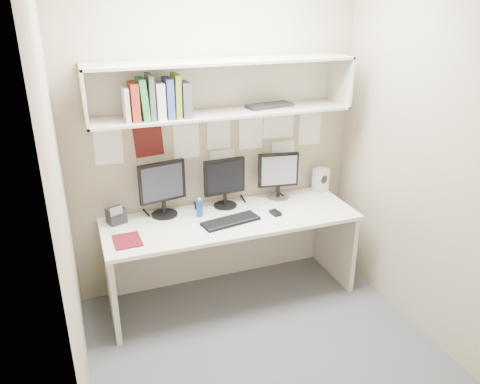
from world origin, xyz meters
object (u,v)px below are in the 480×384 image
object	(u,v)px
monitor_left	(163,187)
speaker	(321,180)
monitor_center	(225,180)
desk_phone	(116,215)
keyboard	(231,221)
monitor_right	(278,174)
maroon_notebook	(127,241)
desk	(231,257)

from	to	relation	value
monitor_left	speaker	bearing A→B (deg)	-10.36
monitor_center	desk_phone	size ratio (longest dim) A/B	2.55
monitor_center	desk_phone	distance (m)	0.90
monitor_left	desk_phone	world-z (taller)	monitor_left
keyboard	desk_phone	world-z (taller)	desk_phone
monitor_right	desk_phone	xyz separation A→B (m)	(-1.36, -0.02, -0.16)
keyboard	maroon_notebook	world-z (taller)	keyboard
monitor_right	speaker	distance (m)	0.44
monitor_left	maroon_notebook	distance (m)	0.54
speaker	keyboard	bearing A→B (deg)	-179.52
desk	monitor_left	xyz separation A→B (m)	(-0.49, 0.22, 0.61)
desk	desk_phone	xyz separation A→B (m)	(-0.86, 0.20, 0.43)
keyboard	maroon_notebook	size ratio (longest dim) A/B	1.96
monitor_center	desk	bearing A→B (deg)	-100.34
monitor_left	monitor_center	size ratio (longest dim) A/B	1.08
monitor_center	speaker	size ratio (longest dim) A/B	1.89
desk	desk_phone	bearing A→B (deg)	166.73
desk	keyboard	xyz separation A→B (m)	(-0.03, -0.10, 0.37)
desk	speaker	distance (m)	1.07
maroon_notebook	desk_phone	bearing A→B (deg)	94.06
keyboard	desk_phone	size ratio (longest dim) A/B	2.83
desk	monitor_right	world-z (taller)	monitor_right
desk	keyboard	bearing A→B (deg)	-109.94
monitor_right	speaker	xyz separation A→B (m)	(0.42, 0.01, -0.12)
maroon_notebook	desk	bearing A→B (deg)	7.31
desk	monitor_right	bearing A→B (deg)	23.49
monitor_right	keyboard	bearing A→B (deg)	-141.16
monitor_left	monitor_right	distance (m)	0.99
monitor_center	monitor_right	distance (m)	0.48
desk_phone	desk	bearing A→B (deg)	-32.95
monitor_left	monitor_right	bearing A→B (deg)	-10.89
monitor_left	keyboard	xyz separation A→B (m)	(0.45, -0.31, -0.23)
monitor_left	monitor_center	distance (m)	0.51
monitor_left	monitor_center	bearing A→B (deg)	-10.88
desk	maroon_notebook	distance (m)	0.91
monitor_right	speaker	size ratio (longest dim) A/B	1.87
keyboard	desk_phone	bearing A→B (deg)	149.73
desk	speaker	bearing A→B (deg)	14.04
desk	monitor_center	distance (m)	0.63
keyboard	maroon_notebook	xyz separation A→B (m)	(-0.79, -0.04, -0.00)
desk	keyboard	size ratio (longest dim) A/B	4.42
monitor_center	desk_phone	xyz separation A→B (m)	(-0.88, -0.02, -0.16)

